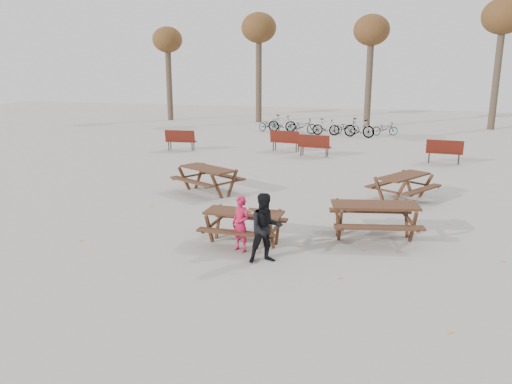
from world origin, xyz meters
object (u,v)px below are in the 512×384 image
(food_tray, at_px, (250,213))
(child, at_px, (241,224))
(main_picnic_table, at_px, (244,219))
(soda_bottle, at_px, (248,211))
(picnic_table_east, at_px, (374,221))
(picnic_table_north, at_px, (208,180))
(picnic_table_far, at_px, (403,188))
(adult, at_px, (266,228))

(food_tray, bearing_deg, child, -105.79)
(food_tray, relative_size, child, 0.14)
(main_picnic_table, height_order, soda_bottle, soda_bottle)
(main_picnic_table, xyz_separation_m, picnic_table_east, (2.90, 1.18, -0.15))
(food_tray, distance_m, child, 0.40)
(picnic_table_east, bearing_deg, picnic_table_north, 138.22)
(main_picnic_table, bearing_deg, soda_bottle, -49.27)
(food_tray, relative_size, picnic_table_far, 0.09)
(soda_bottle, xyz_separation_m, picnic_table_far, (3.39, 5.18, -0.44))
(main_picnic_table, distance_m, picnic_table_north, 4.97)
(picnic_table_far, bearing_deg, picnic_table_north, 128.10)
(picnic_table_far, bearing_deg, picnic_table_east, -158.60)
(soda_bottle, xyz_separation_m, child, (-0.07, -0.33, -0.21))
(picnic_table_east, bearing_deg, main_picnic_table, -170.66)
(adult, bearing_deg, soda_bottle, 97.72)
(child, height_order, adult, adult)
(soda_bottle, distance_m, child, 0.40)
(child, xyz_separation_m, picnic_table_east, (2.82, 1.69, -0.20))
(soda_bottle, height_order, picnic_table_east, soda_bottle)
(adult, height_order, picnic_table_east, adult)
(food_tray, height_order, child, child)
(food_tray, xyz_separation_m, soda_bottle, (-0.03, -0.03, 0.05))
(soda_bottle, bearing_deg, picnic_table_north, 121.96)
(soda_bottle, relative_size, picnic_table_far, 0.09)
(main_picnic_table, bearing_deg, picnic_table_north, 121.54)
(child, distance_m, picnic_table_east, 3.29)
(soda_bottle, distance_m, picnic_table_north, 5.22)
(picnic_table_east, xyz_separation_m, picnic_table_north, (-5.50, 3.06, -0.01))
(child, relative_size, picnic_table_north, 0.64)
(main_picnic_table, distance_m, picnic_table_far, 6.14)
(main_picnic_table, relative_size, food_tray, 10.00)
(main_picnic_table, bearing_deg, child, -80.39)
(food_tray, relative_size, soda_bottle, 1.06)
(picnic_table_east, height_order, picnic_table_far, picnic_table_east)
(picnic_table_north, distance_m, picnic_table_far, 6.20)
(picnic_table_north, bearing_deg, picnic_table_far, 35.14)
(main_picnic_table, relative_size, picnic_table_north, 0.91)
(soda_bottle, relative_size, adult, 0.11)
(picnic_table_north, bearing_deg, child, -32.48)
(soda_bottle, bearing_deg, picnic_table_far, 56.78)
(main_picnic_table, bearing_deg, adult, -51.00)
(adult, height_order, picnic_table_north, adult)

